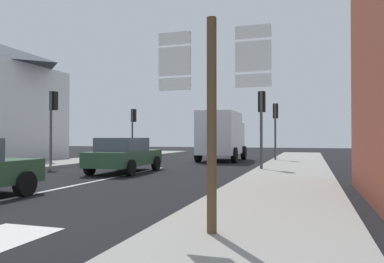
% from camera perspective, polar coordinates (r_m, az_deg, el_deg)
% --- Properties ---
extents(ground_plane, '(80.00, 80.00, 0.00)m').
position_cam_1_polar(ground_plane, '(16.72, -7.18, -6.00)').
color(ground_plane, black).
extents(sidewalk_right, '(3.12, 44.00, 0.14)m').
position_cam_1_polar(sidewalk_right, '(13.23, 14.18, -7.03)').
color(sidewalk_right, gray).
rests_on(sidewalk_right, ground).
extents(lane_centre_stripe, '(0.16, 12.00, 0.01)m').
position_cam_1_polar(lane_centre_stripe, '(13.21, -14.51, -7.31)').
color(lane_centre_stripe, silver).
rests_on(lane_centre_stripe, ground).
extents(sedan_far, '(2.08, 4.26, 1.47)m').
position_cam_1_polar(sedan_far, '(16.15, -10.19, -3.47)').
color(sedan_far, '#2D5133').
rests_on(sedan_far, ground).
extents(delivery_truck, '(2.53, 5.02, 3.05)m').
position_cam_1_polar(delivery_truck, '(23.82, 4.48, -0.50)').
color(delivery_truck, silver).
rests_on(delivery_truck, ground).
extents(route_sign_post, '(1.66, 0.14, 3.20)m').
position_cam_1_polar(route_sign_post, '(5.37, 3.04, 3.58)').
color(route_sign_post, brown).
rests_on(route_sign_post, ground).
extents(traffic_light_far_left, '(0.30, 0.49, 3.48)m').
position_cam_1_polar(traffic_light_far_left, '(26.75, -8.88, 1.45)').
color(traffic_light_far_left, '#47474C').
rests_on(traffic_light_far_left, ground).
extents(traffic_light_far_right, '(0.30, 0.49, 3.54)m').
position_cam_1_polar(traffic_light_far_right, '(23.32, 12.52, 1.91)').
color(traffic_light_far_right, '#47474C').
rests_on(traffic_light_far_right, ground).
extents(traffic_light_near_right, '(0.30, 0.49, 3.49)m').
position_cam_1_polar(traffic_light_near_right, '(16.65, 10.50, 2.90)').
color(traffic_light_near_right, '#47474C').
rests_on(traffic_light_near_right, ground).
extents(traffic_light_near_left, '(0.30, 0.49, 3.71)m').
position_cam_1_polar(traffic_light_near_left, '(19.41, -20.31, 2.88)').
color(traffic_light_near_left, '#47474C').
rests_on(traffic_light_near_left, ground).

